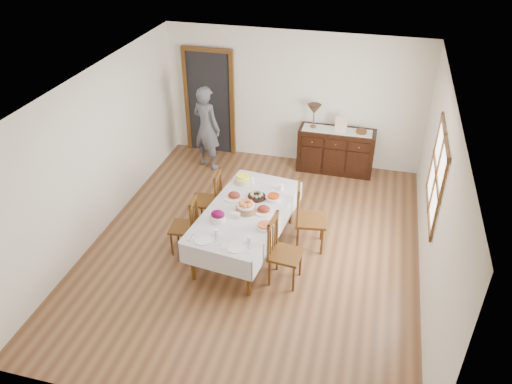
% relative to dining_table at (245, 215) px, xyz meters
% --- Properties ---
extents(ground, '(6.00, 6.00, 0.00)m').
position_rel_dining_table_xyz_m(ground, '(0.11, 0.09, -0.65)').
color(ground, brown).
extents(room_shell, '(5.02, 6.02, 2.65)m').
position_rel_dining_table_xyz_m(room_shell, '(-0.03, 0.51, 0.99)').
color(room_shell, silver).
rests_on(room_shell, ground).
extents(dining_table, '(1.36, 2.28, 0.74)m').
position_rel_dining_table_xyz_m(dining_table, '(0.00, 0.00, 0.00)').
color(dining_table, silver).
rests_on(dining_table, ground).
extents(chair_left_near, '(0.43, 0.43, 0.94)m').
position_rel_dining_table_xyz_m(chair_left_near, '(-0.86, -0.24, -0.17)').
color(chair_left_near, '#4F2E10').
rests_on(chair_left_near, ground).
extents(chair_left_far, '(0.44, 0.44, 0.98)m').
position_rel_dining_table_xyz_m(chair_left_far, '(-0.73, 0.51, -0.15)').
color(chair_left_far, '#4F2E10').
rests_on(chair_left_far, ground).
extents(chair_right_near, '(0.47, 0.47, 1.04)m').
position_rel_dining_table_xyz_m(chair_right_near, '(0.68, -0.53, -0.13)').
color(chair_right_near, '#4F2E10').
rests_on(chair_right_near, ground).
extents(chair_right_far, '(0.52, 0.52, 1.10)m').
position_rel_dining_table_xyz_m(chair_right_far, '(0.88, 0.32, -0.09)').
color(chair_right_far, '#4F2E10').
rests_on(chair_right_far, ground).
extents(sideboard, '(1.44, 0.53, 0.87)m').
position_rel_dining_table_xyz_m(sideboard, '(1.03, 2.81, -0.22)').
color(sideboard, black).
rests_on(sideboard, ground).
extents(person, '(0.65, 0.54, 1.78)m').
position_rel_dining_table_xyz_m(person, '(-1.42, 2.37, 0.24)').
color(person, '#4F515A').
rests_on(person, ground).
extents(bread_basket, '(0.30, 0.30, 0.18)m').
position_rel_dining_table_xyz_m(bread_basket, '(0.02, -0.04, 0.17)').
color(bread_basket, brown).
rests_on(bread_basket, dining_table).
extents(egg_basket, '(0.28, 0.28, 0.10)m').
position_rel_dining_table_xyz_m(egg_basket, '(0.08, 0.35, 0.12)').
color(egg_basket, black).
rests_on(egg_basket, dining_table).
extents(ham_platter_a, '(0.33, 0.33, 0.11)m').
position_rel_dining_table_xyz_m(ham_platter_a, '(-0.25, 0.28, 0.12)').
color(ham_platter_a, silver).
rests_on(ham_platter_a, dining_table).
extents(ham_platter_b, '(0.31, 0.31, 0.11)m').
position_rel_dining_table_xyz_m(ham_platter_b, '(0.27, 0.03, 0.12)').
color(ham_platter_b, silver).
rests_on(ham_platter_b, dining_table).
extents(beet_bowl, '(0.22, 0.22, 0.16)m').
position_rel_dining_table_xyz_m(beet_bowl, '(-0.30, -0.36, 0.16)').
color(beet_bowl, silver).
rests_on(beet_bowl, dining_table).
extents(carrot_bowl, '(0.23, 0.23, 0.09)m').
position_rel_dining_table_xyz_m(carrot_bowl, '(0.34, 0.37, 0.13)').
color(carrot_bowl, silver).
rests_on(carrot_bowl, dining_table).
extents(pineapple_bowl, '(0.27, 0.27, 0.14)m').
position_rel_dining_table_xyz_m(pineapple_bowl, '(-0.24, 0.73, 0.15)').
color(pineapple_bowl, '#CCBF87').
rests_on(pineapple_bowl, dining_table).
extents(casserole_dish, '(0.24, 0.24, 0.07)m').
position_rel_dining_table_xyz_m(casserole_dish, '(0.38, -0.37, 0.12)').
color(casserole_dish, silver).
rests_on(casserole_dish, dining_table).
extents(butter_dish, '(0.15, 0.11, 0.07)m').
position_rel_dining_table_xyz_m(butter_dish, '(-0.09, -0.21, 0.12)').
color(butter_dish, silver).
rests_on(butter_dish, dining_table).
extents(setting_left, '(0.44, 0.31, 0.10)m').
position_rel_dining_table_xyz_m(setting_left, '(-0.32, -0.80, 0.11)').
color(setting_left, silver).
rests_on(setting_left, dining_table).
extents(setting_right, '(0.44, 0.31, 0.10)m').
position_rel_dining_table_xyz_m(setting_right, '(0.16, -0.85, 0.11)').
color(setting_right, silver).
rests_on(setting_right, dining_table).
extents(glass_far_a, '(0.06, 0.06, 0.10)m').
position_rel_dining_table_xyz_m(glass_far_a, '(-0.09, 0.75, 0.14)').
color(glass_far_a, white).
rests_on(glass_far_a, dining_table).
extents(glass_far_b, '(0.07, 0.07, 0.09)m').
position_rel_dining_table_xyz_m(glass_far_b, '(0.40, 0.68, 0.14)').
color(glass_far_b, white).
rests_on(glass_far_b, dining_table).
extents(runner, '(1.30, 0.35, 0.01)m').
position_rel_dining_table_xyz_m(runner, '(1.02, 2.79, 0.22)').
color(runner, white).
rests_on(runner, sideboard).
extents(table_lamp, '(0.26, 0.26, 0.46)m').
position_rel_dining_table_xyz_m(table_lamp, '(0.56, 2.82, 0.57)').
color(table_lamp, brown).
rests_on(table_lamp, sideboard).
extents(picture_frame, '(0.22, 0.08, 0.28)m').
position_rel_dining_table_xyz_m(picture_frame, '(1.08, 2.76, 0.36)').
color(picture_frame, beige).
rests_on(picture_frame, sideboard).
extents(deco_bowl, '(0.20, 0.20, 0.06)m').
position_rel_dining_table_xyz_m(deco_bowl, '(1.47, 2.79, 0.25)').
color(deco_bowl, '#4F2E10').
rests_on(deco_bowl, sideboard).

